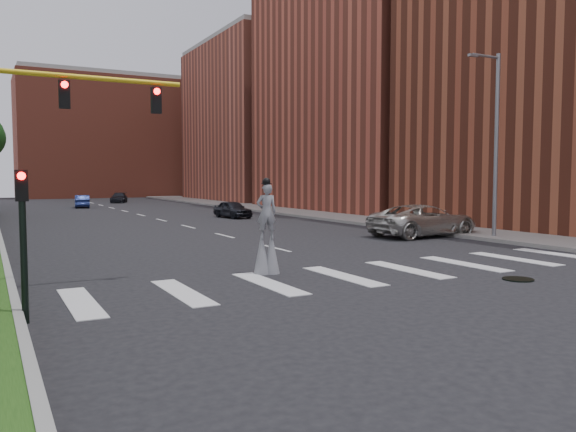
{
  "coord_description": "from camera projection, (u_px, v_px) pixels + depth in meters",
  "views": [
    {
      "loc": [
        -10.95,
        -13.35,
        3.08
      ],
      "look_at": [
        -1.58,
        4.03,
        1.7
      ],
      "focal_mm": 35.0,
      "sensor_mm": 36.0,
      "label": 1
    }
  ],
  "objects": [
    {
      "name": "car_far",
      "position": [
        119.0,
        198.0,
        66.88
      ],
      "size": [
        2.89,
        4.43,
        1.19
      ],
      "primitive_type": "imported",
      "rotation": [
        0.0,
        0.0,
        -0.32
      ],
      "color": "black",
      "rests_on": "ground"
    },
    {
      "name": "car_near",
      "position": [
        233.0,
        209.0,
        42.15
      ],
      "size": [
        2.03,
        3.98,
        1.3
      ],
      "primitive_type": "imported",
      "rotation": [
        0.0,
        0.0,
        0.13
      ],
      "color": "black",
      "rests_on": "ground"
    },
    {
      "name": "traffic_signal",
      "position": [
        34.0,
        136.0,
        14.84
      ],
      "size": [
        5.3,
        0.23,
        6.2
      ],
      "color": "black",
      "rests_on": "ground"
    },
    {
      "name": "car_mid",
      "position": [
        82.0,
        201.0,
        56.07
      ],
      "size": [
        1.74,
        3.92,
        1.25
      ],
      "primitive_type": "imported",
      "rotation": [
        0.0,
        0.0,
        3.03
      ],
      "color": "navy",
      "rests_on": "ground"
    },
    {
      "name": "secondary_signal",
      "position": [
        23.0,
        231.0,
        11.67
      ],
      "size": [
        0.25,
        0.21,
        3.23
      ],
      "color": "black",
      "rests_on": "ground"
    },
    {
      "name": "sidewalk_right",
      "position": [
        318.0,
        214.0,
        44.99
      ],
      "size": [
        5.0,
        90.0,
        0.18
      ],
      "primitive_type": "cube",
      "color": "slate",
      "rests_on": "ground"
    },
    {
      "name": "stilt_performer",
      "position": [
        267.0,
        236.0,
        17.77
      ],
      "size": [
        0.83,
        0.59,
        3.05
      ],
      "rotation": [
        0.0,
        0.0,
        2.93
      ],
      "color": "#372516",
      "rests_on": "ground"
    },
    {
      "name": "ground_plane",
      "position": [
        396.0,
        278.0,
        17.12
      ],
      "size": [
        160.0,
        160.0,
        0.0
      ],
      "primitive_type": "plane",
      "color": "black",
      "rests_on": "ground"
    },
    {
      "name": "suv_crossing",
      "position": [
        423.0,
        220.0,
        29.09
      ],
      "size": [
        6.02,
        2.93,
        1.65
      ],
      "primitive_type": "imported",
      "rotation": [
        0.0,
        0.0,
        1.6
      ],
      "color": "beige",
      "rests_on": "ground"
    },
    {
      "name": "building_backdrop",
      "position": [
        107.0,
        139.0,
        87.83
      ],
      "size": [
        26.0,
        14.0,
        18.0
      ],
      "primitive_type": "cube",
      "color": "#9E4531",
      "rests_on": "ground"
    },
    {
      "name": "manhole",
      "position": [
        518.0,
        279.0,
        16.78
      ],
      "size": [
        0.9,
        0.9,
        0.04
      ],
      "primitive_type": "cylinder",
      "color": "black",
      "rests_on": "ground"
    },
    {
      "name": "building_mid",
      "position": [
        377.0,
        82.0,
        53.04
      ],
      "size": [
        16.0,
        22.0,
        24.0
      ],
      "primitive_type": "cube",
      "color": "#9E4531",
      "rests_on": "ground"
    },
    {
      "name": "streetlight",
      "position": [
        495.0,
        139.0,
        27.21
      ],
      "size": [
        2.05,
        0.2,
        9.0
      ],
      "color": "slate",
      "rests_on": "ground"
    },
    {
      "name": "building_far",
      "position": [
        266.0,
        125.0,
        74.26
      ],
      "size": [
        16.0,
        22.0,
        20.0
      ],
      "primitive_type": "cube",
      "color": "#AA513E",
      "rests_on": "ground"
    }
  ]
}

